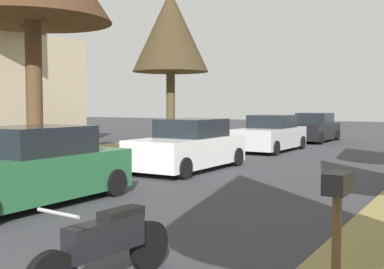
{
  "coord_description": "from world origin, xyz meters",
  "views": [
    {
      "loc": [
        5.43,
        -0.09,
        2.01
      ],
      "look_at": [
        0.22,
        8.53,
        1.38
      ],
      "focal_mm": 44.62,
      "sensor_mm": 36.0,
      "label": 1
    }
  ],
  "objects_px": {
    "parked_sedan_silver": "(271,134)",
    "parked_motorcycle": "(107,245)",
    "parked_sedan_black": "(314,128)",
    "parked_sedan_white": "(189,147)",
    "parked_sedan_green": "(29,169)",
    "street_tree_left_mid_b": "(170,32)",
    "curbside_mailbox": "(337,198)"
  },
  "relations": [
    {
      "from": "parked_sedan_green",
      "to": "parked_sedan_white",
      "type": "height_order",
      "value": "same"
    },
    {
      "from": "parked_sedan_white",
      "to": "curbside_mailbox",
      "type": "relative_size",
      "value": 3.47
    },
    {
      "from": "parked_sedan_silver",
      "to": "parked_sedan_white",
      "type": "bearing_deg",
      "value": -89.11
    },
    {
      "from": "parked_sedan_green",
      "to": "curbside_mailbox",
      "type": "height_order",
      "value": "parked_sedan_green"
    },
    {
      "from": "parked_motorcycle",
      "to": "parked_sedan_silver",
      "type": "bearing_deg",
      "value": 105.5
    },
    {
      "from": "parked_sedan_black",
      "to": "curbside_mailbox",
      "type": "bearing_deg",
      "value": -72.61
    },
    {
      "from": "parked_sedan_black",
      "to": "parked_sedan_silver",
      "type": "bearing_deg",
      "value": -89.98
    },
    {
      "from": "parked_sedan_green",
      "to": "parked_sedan_black",
      "type": "relative_size",
      "value": 1.0
    },
    {
      "from": "parked_sedan_white",
      "to": "parked_motorcycle",
      "type": "xyz_separation_m",
      "value": [
        4.22,
        -8.63,
        -0.24
      ]
    },
    {
      "from": "parked_sedan_green",
      "to": "curbside_mailbox",
      "type": "bearing_deg",
      "value": -13.11
    },
    {
      "from": "parked_motorcycle",
      "to": "parked_sedan_green",
      "type": "bearing_deg",
      "value": 149.36
    },
    {
      "from": "parked_sedan_green",
      "to": "parked_sedan_silver",
      "type": "xyz_separation_m",
      "value": [
        -0.09,
        13.1,
        0.0
      ]
    },
    {
      "from": "parked_sedan_white",
      "to": "parked_sedan_black",
      "type": "xyz_separation_m",
      "value": [
        -0.11,
        13.31,
        0.0
      ]
    },
    {
      "from": "parked_sedan_white",
      "to": "street_tree_left_mid_b",
      "type": "bearing_deg",
      "value": 130.31
    },
    {
      "from": "parked_sedan_silver",
      "to": "curbside_mailbox",
      "type": "relative_size",
      "value": 3.47
    },
    {
      "from": "parked_sedan_silver",
      "to": "parked_sedan_black",
      "type": "distance_m",
      "value": 6.32
    },
    {
      "from": "parked_sedan_silver",
      "to": "parked_sedan_black",
      "type": "height_order",
      "value": "same"
    },
    {
      "from": "street_tree_left_mid_b",
      "to": "parked_sedan_white",
      "type": "height_order",
      "value": "street_tree_left_mid_b"
    },
    {
      "from": "parked_motorcycle",
      "to": "street_tree_left_mid_b",
      "type": "bearing_deg",
      "value": 120.89
    },
    {
      "from": "parked_sedan_silver",
      "to": "parked_motorcycle",
      "type": "distance_m",
      "value": 16.21
    },
    {
      "from": "street_tree_left_mid_b",
      "to": "parked_sedan_silver",
      "type": "distance_m",
      "value": 6.15
    },
    {
      "from": "parked_sedan_silver",
      "to": "parked_sedan_black",
      "type": "relative_size",
      "value": 1.0
    },
    {
      "from": "parked_sedan_white",
      "to": "parked_sedan_silver",
      "type": "height_order",
      "value": "same"
    },
    {
      "from": "parked_sedan_white",
      "to": "parked_sedan_silver",
      "type": "relative_size",
      "value": 1.0
    },
    {
      "from": "parked_sedan_white",
      "to": "parked_sedan_black",
      "type": "distance_m",
      "value": 13.31
    },
    {
      "from": "parked_sedan_green",
      "to": "parked_sedan_silver",
      "type": "distance_m",
      "value": 13.11
    },
    {
      "from": "parked_sedan_green",
      "to": "parked_sedan_black",
      "type": "height_order",
      "value": "same"
    },
    {
      "from": "parked_sedan_green",
      "to": "curbside_mailbox",
      "type": "xyz_separation_m",
      "value": [
        6.47,
        -1.51,
        0.33
      ]
    },
    {
      "from": "street_tree_left_mid_b",
      "to": "parked_motorcycle",
      "type": "bearing_deg",
      "value": -59.11
    },
    {
      "from": "parked_sedan_silver",
      "to": "parked_sedan_black",
      "type": "xyz_separation_m",
      "value": [
        -0.0,
        6.32,
        0.0
      ]
    },
    {
      "from": "parked_sedan_white",
      "to": "curbside_mailbox",
      "type": "bearing_deg",
      "value": -49.78
    },
    {
      "from": "parked_sedan_black",
      "to": "curbside_mailbox",
      "type": "xyz_separation_m",
      "value": [
        6.55,
        -20.93,
        0.33
      ]
    }
  ]
}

